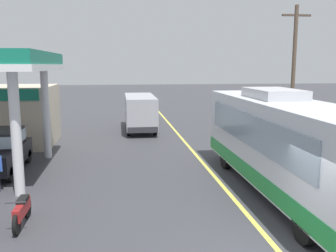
{
  "coord_description": "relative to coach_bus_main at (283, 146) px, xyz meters",
  "views": [
    {
      "loc": [
        -3.85,
        -7.92,
        4.58
      ],
      "look_at": [
        -1.5,
        10.0,
        1.6
      ],
      "focal_mm": 39.75,
      "sensor_mm": 36.0,
      "label": 1
    }
  ],
  "objects": [
    {
      "name": "lane_divider_stripe",
      "position": [
        -1.93,
        10.54,
        -1.72
      ],
      "size": [
        0.16,
        50.0,
        0.01
      ],
      "primitive_type": "cube",
      "color": "#D8CC4C",
      "rests_on": "ground"
    },
    {
      "name": "utility_pole_roadside",
      "position": [
        4.81,
        9.36,
        2.51
      ],
      "size": [
        1.8,
        0.24,
        8.1
      ],
      "color": "brown",
      "rests_on": "ground"
    },
    {
      "name": "minibus_opposing_lane",
      "position": [
        -4.36,
        13.66,
        -0.25
      ],
      "size": [
        2.04,
        6.13,
        2.44
      ],
      "color": "#A5A5AD",
      "rests_on": "ground"
    },
    {
      "name": "coach_bus_main",
      "position": [
        0.0,
        0.0,
        0.0
      ],
      "size": [
        2.6,
        11.04,
        3.69
      ],
      "color": "silver",
      "rests_on": "ground"
    },
    {
      "name": "motorcycle_parked_forecourt",
      "position": [
        -8.63,
        -1.78,
        -1.28
      ],
      "size": [
        0.55,
        1.8,
        0.92
      ],
      "color": "black",
      "rests_on": "ground"
    },
    {
      "name": "car_at_pump",
      "position": [
        -10.89,
        4.01,
        -0.71
      ],
      "size": [
        1.7,
        4.2,
        1.82
      ],
      "color": "black",
      "rests_on": "ground"
    },
    {
      "name": "ground",
      "position": [
        -1.93,
        15.54,
        -1.72
      ],
      "size": [
        120.0,
        120.0,
        0.0
      ],
      "primitive_type": "plane",
      "color": "#38383D"
    }
  ]
}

